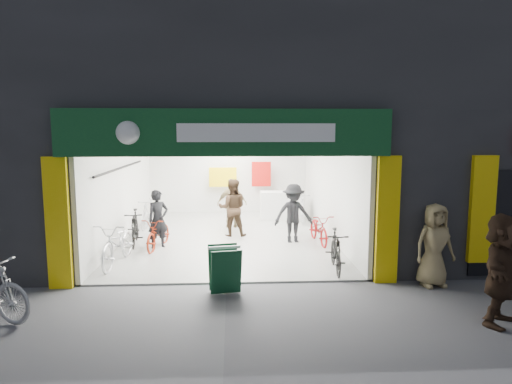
{
  "coord_description": "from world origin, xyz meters",
  "views": [
    {
      "loc": [
        0.13,
        -8.92,
        3.11
      ],
      "look_at": [
        0.68,
        1.5,
        1.68
      ],
      "focal_mm": 32.0,
      "sensor_mm": 36.0,
      "label": 1
    }
  ],
  "objects": [
    {
      "name": "bike_right_mid",
      "position": [
        2.5,
        3.19,
        0.42
      ],
      "size": [
        0.69,
        1.64,
        0.84
      ],
      "primitive_type": "imported",
      "rotation": [
        0.0,
        0.0,
        0.08
      ],
      "color": "maroon",
      "rests_on": "ground"
    },
    {
      "name": "sandwich_board",
      "position": [
        -0.02,
        -0.5,
        0.49
      ],
      "size": [
        0.67,
        0.68,
        0.89
      ],
      "rotation": [
        0.0,
        0.0,
        0.17
      ],
      "color": "#0E3920",
      "rests_on": "ground"
    },
    {
      "name": "customer_d",
      "position": [
        0.13,
        5.25,
        0.79
      ],
      "size": [
        0.93,
        0.4,
        1.59
      ],
      "primitive_type": "imported",
      "rotation": [
        0.0,
        0.0,
        3.13
      ],
      "color": "olive",
      "rests_on": "ground"
    },
    {
      "name": "ground",
      "position": [
        0.0,
        0.0,
        0.0
      ],
      "size": [
        60.0,
        60.0,
        0.0
      ],
      "primitive_type": "plane",
      "color": "#56565B",
      "rests_on": "ground"
    },
    {
      "name": "pedestrian_near",
      "position": [
        4.14,
        -0.3,
        0.83
      ],
      "size": [
        0.88,
        0.64,
        1.67
      ],
      "primitive_type": "imported",
      "rotation": [
        0.0,
        0.0,
        0.14
      ],
      "color": "#978458",
      "rests_on": "ground"
    },
    {
      "name": "bike_right_back",
      "position": [
        2.44,
        6.16,
        0.52
      ],
      "size": [
        0.51,
        1.75,
        1.05
      ],
      "primitive_type": "imported",
      "rotation": [
        0.0,
        0.0,
        -0.01
      ],
      "color": "silver",
      "rests_on": "ground"
    },
    {
      "name": "customer_a",
      "position": [
        -1.8,
        2.86,
        0.78
      ],
      "size": [
        0.68,
        0.63,
        1.56
      ],
      "primitive_type": "imported",
      "rotation": [
        0.0,
        0.0,
        0.61
      ],
      "color": "black",
      "rests_on": "ground"
    },
    {
      "name": "pedestrian_far",
      "position": [
        4.4,
        -2.13,
        0.9
      ],
      "size": [
        1.55,
        1.58,
        1.81
      ],
      "primitive_type": "imported",
      "rotation": [
        0.0,
        0.0,
        0.8
      ],
      "color": "#342317",
      "rests_on": "ground"
    },
    {
      "name": "building",
      "position": [
        0.91,
        4.99,
        4.31
      ],
      "size": [
        17.0,
        10.27,
        8.0
      ],
      "color": "#232326",
      "rests_on": "ground"
    },
    {
      "name": "bike_left_midback",
      "position": [
        -1.8,
        2.87,
        0.42
      ],
      "size": [
        0.84,
        1.69,
        0.85
      ],
      "primitive_type": "imported",
      "rotation": [
        0.0,
        0.0,
        -0.18
      ],
      "color": "maroon",
      "rests_on": "ground"
    },
    {
      "name": "bike_left_front",
      "position": [
        -2.5,
        1.46,
        0.52
      ],
      "size": [
        0.87,
        2.03,
        1.04
      ],
      "primitive_type": "imported",
      "rotation": [
        0.0,
        0.0,
        -0.09
      ],
      "color": "silver",
      "rests_on": "ground"
    },
    {
      "name": "customer_c",
      "position": [
        1.8,
        3.25,
        0.82
      ],
      "size": [
        1.13,
        0.74,
        1.65
      ],
      "primitive_type": "imported",
      "rotation": [
        0.0,
        0.0,
        0.12
      ],
      "color": "black",
      "rests_on": "ground"
    },
    {
      "name": "bike_right_front",
      "position": [
        2.39,
        0.7,
        0.47
      ],
      "size": [
        0.6,
        1.59,
        0.93
      ],
      "primitive_type": "imported",
      "rotation": [
        0.0,
        0.0,
        -0.1
      ],
      "color": "black",
      "rests_on": "ground"
    },
    {
      "name": "customer_b",
      "position": [
        0.13,
        4.15,
        0.85
      ],
      "size": [
        0.84,
        0.67,
        1.7
      ],
      "primitive_type": "imported",
      "rotation": [
        0.0,
        0.0,
        3.11
      ],
      "color": "#342418",
      "rests_on": "ground"
    },
    {
      "name": "bike_left_back",
      "position": [
        -2.5,
        5.42,
        0.49
      ],
      "size": [
        0.66,
        1.66,
        0.97
      ],
      "primitive_type": "imported",
      "rotation": [
        0.0,
        0.0,
        -0.13
      ],
      "color": "#B8B7BD",
      "rests_on": "ground"
    },
    {
      "name": "bike_left_midfront",
      "position": [
        -2.5,
        3.29,
        0.48
      ],
      "size": [
        0.63,
        1.64,
        0.96
      ],
      "primitive_type": "imported",
      "rotation": [
        0.0,
        0.0,
        0.11
      ],
      "color": "black",
      "rests_on": "ground"
    }
  ]
}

